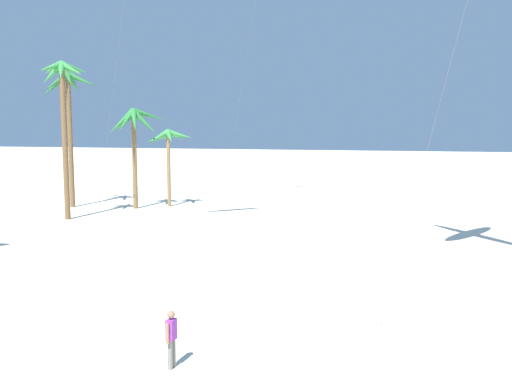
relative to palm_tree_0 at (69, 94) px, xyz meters
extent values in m
cylinder|color=brown|center=(-0.03, -0.03, -3.75)|extent=(0.37, 0.37, 10.56)
cone|color=#23662D|center=(1.17, -0.12, 1.08)|extent=(2.64, 0.75, 1.43)
cone|color=#23662D|center=(0.63, 0.99, 1.11)|extent=(1.89, 2.50, 1.37)
cone|color=#23662D|center=(-0.25, 1.06, 0.89)|extent=(1.04, 2.57, 1.77)
cone|color=#23662D|center=(-1.02, 0.71, 1.19)|extent=(2.44, 2.03, 1.22)
cone|color=#23662D|center=(-0.82, -0.57, 0.67)|extent=(2.20, 1.76, 2.14)
cone|color=#23662D|center=(-0.35, -1.07, 0.84)|extent=(1.27, 2.53, 1.85)
cone|color=#23662D|center=(0.71, -0.96, 1.04)|extent=(2.05, 2.38, 1.50)
cylinder|color=brown|center=(5.28, 0.51, -5.20)|extent=(0.37, 0.37, 7.67)
cone|color=#287533|center=(6.19, 0.62, -2.25)|extent=(2.26, 0.81, 2.18)
cone|color=#287533|center=(6.17, 1.36, -1.68)|extent=(2.27, 2.20, 1.16)
cone|color=#287533|center=(4.87, 1.47, -2.09)|extent=(1.46, 2.43, 1.91)
cone|color=#287533|center=(4.32, 0.90, -2.10)|extent=(2.44, 1.41, 1.93)
cone|color=#287533|center=(4.53, -0.04, -2.22)|extent=(2.15, 1.79, 2.13)
cone|color=#287533|center=(5.20, -0.50, -2.13)|extent=(0.75, 2.41, 1.98)
cone|color=#287533|center=(5.80, -0.35, -2.14)|extent=(1.70, 2.31, 1.99)
cylinder|color=brown|center=(3.05, -5.36, -3.70)|extent=(0.37, 0.37, 10.65)
cone|color=#33843D|center=(3.88, -5.46, 1.26)|extent=(1.93, 0.78, 1.23)
cone|color=#33843D|center=(3.58, -4.66, 1.42)|extent=(1.57, 1.85, 0.96)
cone|color=#33843D|center=(2.85, -4.52, 1.36)|extent=(1.00, 1.97, 1.06)
cone|color=#33843D|center=(2.22, -5.13, 1.37)|extent=(1.97, 1.05, 1.04)
cone|color=#33843D|center=(2.47, -5.62, 0.99)|extent=(1.76, 1.19, 1.67)
cone|color=#33843D|center=(2.74, -6.16, 1.36)|extent=(1.21, 1.96, 1.07)
cone|color=#33843D|center=(3.42, -5.99, 1.09)|extent=(1.38, 1.83, 1.52)
cylinder|color=olive|center=(7.39, 2.27, -6.03)|extent=(0.29, 0.29, 6.00)
cone|color=#33843D|center=(8.34, 2.41, -3.24)|extent=(2.10, 0.86, 0.97)
cone|color=#33843D|center=(7.78, 3.13, -3.32)|extent=(1.35, 2.09, 1.11)
cone|color=#33843D|center=(6.81, 2.99, -3.36)|extent=(1.72, 1.94, 1.19)
cone|color=#33843D|center=(6.52, 2.39, -3.47)|extent=(2.07, 0.82, 1.38)
cone|color=#33843D|center=(6.85, 1.55, -3.42)|extent=(1.67, 1.95, 1.29)
cone|color=#33843D|center=(7.87, 1.49, -3.39)|extent=(1.55, 2.03, 1.25)
cylinder|color=#4C4C51|center=(26.82, -16.90, -2.05)|extent=(3.50, 7.96, 13.97)
cylinder|color=#4C4C51|center=(12.86, 4.62, 0.64)|extent=(1.68, 5.45, 19.34)
cylinder|color=#4C4C51|center=(10.99, -12.39, 0.40)|extent=(1.15, 3.76, 18.86)
cylinder|color=slate|center=(19.74, -25.75, -8.63)|extent=(0.14, 0.14, 0.80)
cylinder|color=slate|center=(19.75, -25.59, -8.63)|extent=(0.14, 0.14, 0.80)
cube|color=purple|center=(19.75, -25.67, -7.95)|extent=(0.23, 0.32, 0.56)
cylinder|color=#9E7051|center=(19.73, -25.88, -7.99)|extent=(0.09, 0.09, 0.56)
cylinder|color=#9E7051|center=(19.76, -25.46, -7.99)|extent=(0.09, 0.09, 0.56)
sphere|color=#9E7051|center=(19.75, -25.67, -7.53)|extent=(0.21, 0.21, 0.21)
camera|label=1|loc=(25.55, -38.76, -2.55)|focal=38.56mm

